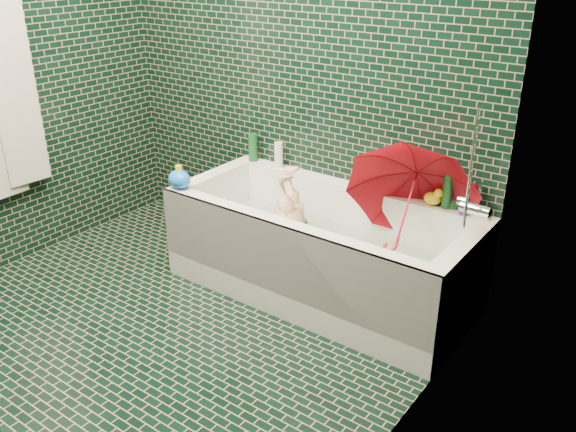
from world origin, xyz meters
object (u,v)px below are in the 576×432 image
Objects in this scene: bathtub at (320,259)px; bath_toy at (179,179)px; child at (296,237)px; umbrella at (407,208)px; rubber_duck at (434,197)px.

bath_toy reaches higher than bathtub.
child is (-0.16, -0.01, 0.10)m from bathtub.
bathtub is 2.55× the size of umbrella.
umbrella is 0.24m from rubber_duck.
bathtub is 12.93× the size of rubber_duck.
bathtub is 0.61m from umbrella.
rubber_duck is at bearing 34.29° from bathtub.
rubber_duck is (0.66, 0.35, 0.29)m from child.
bath_toy is (-1.28, -0.63, 0.01)m from rubber_duck.
bath_toy is at bearing -134.27° from rubber_duck.
rubber_duck is at bearing 100.81° from child.
bathtub is 0.92m from bath_toy.
umbrella is (0.46, 0.10, 0.40)m from bathtub.
child is 5.97× the size of rubber_duck.
rubber_duck is (0.50, 0.34, 0.38)m from bathtub.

